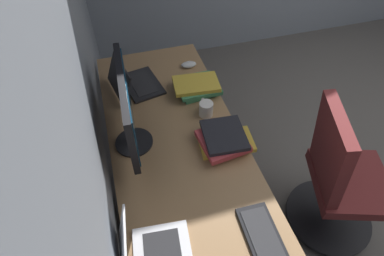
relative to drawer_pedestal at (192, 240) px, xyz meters
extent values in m
cube|color=#8C939E|center=(0.17, 0.40, 0.95)|extent=(4.75, 0.10, 2.60)
cube|color=#936D47|center=(0.27, -0.03, 0.37)|extent=(2.02, 0.71, 0.03)
cylinder|color=silver|center=(1.22, -0.32, 0.00)|extent=(0.05, 0.05, 0.70)
cylinder|color=silver|center=(1.22, 0.27, 0.00)|extent=(0.05, 0.05, 0.70)
cube|color=#936D47|center=(0.00, 0.00, 0.00)|extent=(0.40, 0.50, 0.69)
cube|color=silver|center=(0.00, -0.25, 0.00)|extent=(0.37, 0.01, 0.61)
cylinder|color=black|center=(0.45, 0.19, 0.39)|extent=(0.20, 0.20, 0.01)
cylinder|color=black|center=(0.45, 0.19, 0.44)|extent=(0.04, 0.04, 0.10)
cube|color=black|center=(0.45, 0.19, 0.66)|extent=(0.57, 0.06, 0.32)
cube|color=navy|center=(0.45, 0.18, 0.66)|extent=(0.52, 0.03, 0.28)
cube|color=black|center=(0.91, 0.07, 0.39)|extent=(0.34, 0.26, 0.01)
cube|color=#262628|center=(0.91, 0.07, 0.40)|extent=(0.26, 0.18, 0.00)
cube|color=black|center=(0.88, 0.20, 0.49)|extent=(0.31, 0.14, 0.18)
cube|color=#330F14|center=(0.88, 0.20, 0.49)|extent=(0.28, 0.12, 0.15)
cube|color=black|center=(-0.29, -0.24, 0.39)|extent=(0.42, 0.15, 0.02)
cube|color=#2D2D30|center=(-0.29, -0.24, 0.40)|extent=(0.38, 0.12, 0.00)
ellipsoid|color=silver|center=(1.02, -0.27, 0.40)|extent=(0.06, 0.10, 0.03)
cube|color=gold|center=(0.30, -0.28, 0.40)|extent=(0.20, 0.30, 0.03)
cube|color=#B2383D|center=(0.29, -0.25, 0.42)|extent=(0.25, 0.25, 0.03)
cube|color=black|center=(0.31, -0.26, 0.45)|extent=(0.25, 0.23, 0.02)
cube|color=#3D8456|center=(0.75, -0.27, 0.40)|extent=(0.19, 0.26, 0.03)
cube|color=#3D8456|center=(0.76, -0.25, 0.42)|extent=(0.23, 0.24, 0.02)
cube|color=gold|center=(0.75, -0.24, 0.45)|extent=(0.21, 0.29, 0.02)
cylinder|color=silver|center=(0.54, -0.24, 0.43)|extent=(0.08, 0.08, 0.09)
torus|color=silver|center=(0.59, -0.24, 0.43)|extent=(0.06, 0.01, 0.06)
cube|color=maroon|center=(0.02, -0.97, 0.11)|extent=(0.55, 0.54, 0.07)
cube|color=maroon|center=(0.09, -0.77, 0.40)|extent=(0.42, 0.25, 0.50)
cylinder|color=black|center=(0.02, -0.97, -0.10)|extent=(0.05, 0.05, 0.37)
cylinder|color=black|center=(0.02, -0.97, -0.31)|extent=(0.56, 0.56, 0.03)
camera|label=1|loc=(-0.66, 0.20, 1.66)|focal=29.05mm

